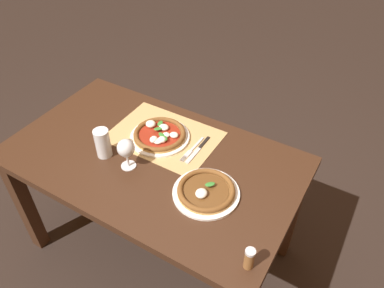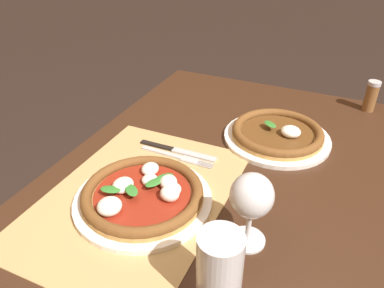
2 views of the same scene
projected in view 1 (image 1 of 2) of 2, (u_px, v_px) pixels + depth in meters
ground_plane at (160, 246)px, 2.26m from camera, size 24.00×24.00×0.00m
dining_table at (153, 172)px, 1.84m from camera, size 1.40×0.82×0.74m
paper_placemat at (164, 136)px, 1.88m from camera, size 0.53×0.37×0.00m
pizza_near at (160, 135)px, 1.86m from camera, size 0.30×0.30×0.05m
pizza_far at (206, 191)px, 1.59m from camera, size 0.29×0.29×0.05m
wine_glass at (126, 149)px, 1.66m from camera, size 0.08×0.08×0.16m
pint_glass at (103, 144)px, 1.74m from camera, size 0.07×0.07×0.15m
fork at (192, 149)px, 1.80m from camera, size 0.02×0.20×0.00m
knife at (198, 150)px, 1.80m from camera, size 0.02×0.22×0.01m
pepper_shaker at (249, 259)px, 1.31m from camera, size 0.04×0.04×0.10m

